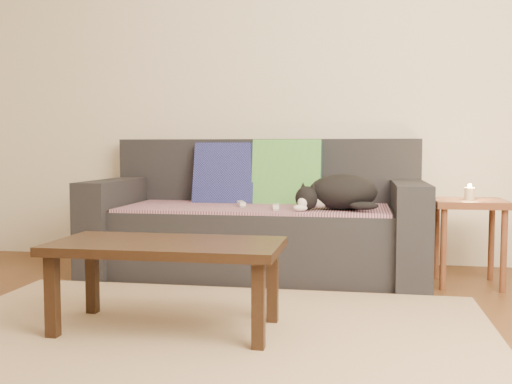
% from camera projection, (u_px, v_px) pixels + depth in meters
% --- Properties ---
extents(ground, '(4.50, 4.50, 0.00)m').
position_uv_depth(ground, '(191.00, 351.00, 2.38)').
color(ground, brown).
rests_on(ground, ground).
extents(back_wall, '(4.50, 0.04, 2.60)m').
position_uv_depth(back_wall, '(269.00, 79.00, 4.25)').
color(back_wall, beige).
rests_on(back_wall, ground).
extents(sofa, '(2.10, 0.94, 0.87)m').
position_uv_depth(sofa, '(258.00, 225.00, 3.90)').
color(sofa, '#232328').
rests_on(sofa, ground).
extents(throw_blanket, '(1.66, 0.74, 0.02)m').
position_uv_depth(throw_blanket, '(256.00, 208.00, 3.80)').
color(throw_blanket, '#3F2444').
rests_on(throw_blanket, sofa).
extents(cushion_navy, '(0.42, 0.21, 0.43)m').
position_uv_depth(cushion_navy, '(225.00, 174.00, 4.09)').
color(cushion_navy, '#101A44').
rests_on(cushion_navy, throw_blanket).
extents(cushion_green, '(0.46, 0.19, 0.47)m').
position_uv_depth(cushion_green, '(287.00, 175.00, 4.01)').
color(cushion_green, '#0D5553').
rests_on(cushion_green, throw_blanket).
extents(cat, '(0.53, 0.40, 0.21)m').
position_uv_depth(cat, '(340.00, 193.00, 3.55)').
color(cat, black).
rests_on(cat, throw_blanket).
extents(wii_remote_a, '(0.08, 0.15, 0.03)m').
position_uv_depth(wii_remote_a, '(241.00, 204.00, 3.79)').
color(wii_remote_a, white).
rests_on(wii_remote_a, throw_blanket).
extents(wii_remote_b, '(0.06, 0.15, 0.03)m').
position_uv_depth(wii_remote_b, '(276.00, 207.00, 3.59)').
color(wii_remote_b, white).
rests_on(wii_remote_b, throw_blanket).
extents(side_table, '(0.40, 0.40, 0.51)m').
position_uv_depth(side_table, '(469.00, 215.00, 3.50)').
color(side_table, brown).
rests_on(side_table, ground).
extents(candle, '(0.06, 0.06, 0.09)m').
position_uv_depth(candle, '(470.00, 193.00, 3.50)').
color(candle, beige).
rests_on(candle, side_table).
extents(rug, '(2.50, 1.80, 0.01)m').
position_uv_depth(rug, '(201.00, 338.00, 2.52)').
color(rug, tan).
rests_on(rug, ground).
extents(coffee_table, '(1.00, 0.50, 0.40)m').
position_uv_depth(coffee_table, '(167.00, 253.00, 2.61)').
color(coffee_table, black).
rests_on(coffee_table, rug).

